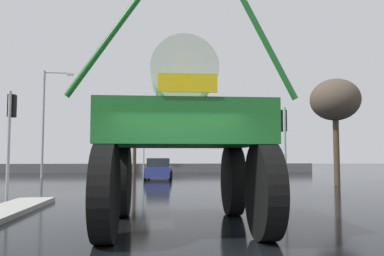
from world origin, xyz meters
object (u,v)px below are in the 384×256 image
oversize_sprayer (182,133)px  sedan_ahead (159,169)px  traffic_signal_near_left (11,121)px  bare_tree_far_center (135,115)px  streetlight_far_left (46,117)px  traffic_signal_near_right (283,132)px  bare_tree_right (335,101)px  traffic_signal_far_left (144,142)px

oversize_sprayer → sedan_ahead: bearing=1.7°
sedan_ahead → traffic_signal_near_left: 14.74m
bare_tree_far_center → sedan_ahead: bearing=-78.2°
bare_tree_far_center → streetlight_far_left: bearing=-126.5°
traffic_signal_near_right → bare_tree_right: bearing=51.7°
sedan_ahead → streetlight_far_left: size_ratio=0.50×
sedan_ahead → streetlight_far_left: streetlight_far_left is taller
streetlight_far_left → bare_tree_right: streetlight_far_left is taller
traffic_signal_near_left → streetlight_far_left: 16.87m
bare_tree_far_center → oversize_sprayer: bearing=-84.6°
sedan_ahead → streetlight_far_left: 10.16m
traffic_signal_near_left → traffic_signal_near_right: traffic_signal_near_left is taller
oversize_sprayer → traffic_signal_near_left: size_ratio=1.32×
traffic_signal_near_left → streetlight_far_left: bearing=101.5°
traffic_signal_near_left → bare_tree_far_center: 25.50m
streetlight_far_left → bare_tree_far_center: (6.43, 8.70, 1.15)m
sedan_ahead → bare_tree_right: bare_tree_right is taller
traffic_signal_near_left → traffic_signal_far_left: bearing=75.0°
bare_tree_right → bare_tree_far_center: bearing=124.5°
sedan_ahead → streetlight_far_left: bearing=75.1°
traffic_signal_near_left → bare_tree_right: 17.21m
traffic_signal_near_right → bare_tree_far_center: 26.36m
oversize_sprayer → traffic_signal_near_left: (-5.98, 5.59, 0.74)m
sedan_ahead → traffic_signal_far_left: bearing=27.1°
streetlight_far_left → bare_tree_far_center: size_ratio=1.15×
sedan_ahead → traffic_signal_near_right: 14.43m
streetlight_far_left → bare_tree_far_center: 10.88m
traffic_signal_near_left → streetlight_far_left: (-3.34, 16.44, 1.75)m
sedan_ahead → traffic_signal_far_left: size_ratio=1.11×
bare_tree_far_center → traffic_signal_near_left: bearing=-97.0°
sedan_ahead → traffic_signal_near_left: (-5.52, -13.48, 2.24)m
streetlight_far_left → traffic_signal_far_left: bearing=-1.8°
traffic_signal_near_left → sedan_ahead: bearing=67.7°
oversize_sprayer → bare_tree_right: bearing=-37.8°
streetlight_far_left → traffic_signal_near_right: bearing=-50.2°
oversize_sprayer → sedan_ahead: oversize_sprayer is taller
streetlight_far_left → traffic_signal_near_left: bearing=-78.5°
sedan_ahead → traffic_signal_far_left: traffic_signal_far_left is taller
traffic_signal_near_right → bare_tree_right: size_ratio=0.58×
oversize_sprayer → traffic_signal_far_left: size_ratio=1.41×
traffic_signal_near_left → traffic_signal_far_left: (4.33, 16.20, -0.19)m
oversize_sprayer → sedan_ahead: (-0.46, 19.07, -1.50)m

